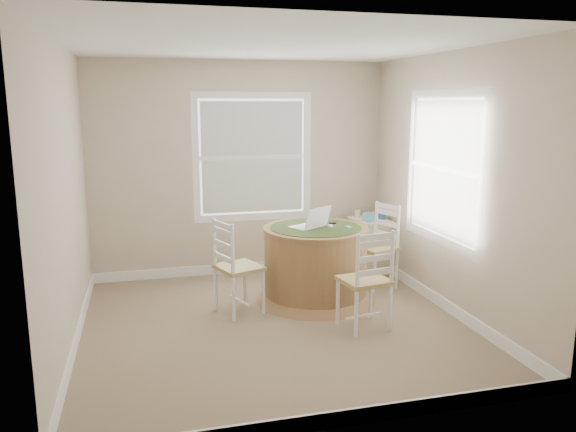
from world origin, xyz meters
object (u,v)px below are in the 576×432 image
object	(u,v)px
round_table	(315,260)
chair_near	(364,280)
chair_left	(239,267)
corner_chest	(368,245)
chair_right	(375,247)
laptop	(310,224)

from	to	relation	value
round_table	chair_near	size ratio (longest dim) A/B	1.37
chair_near	chair_left	bearing A→B (deg)	-43.11
chair_left	round_table	bearing A→B (deg)	-99.41
chair_left	corner_chest	world-z (taller)	chair_left
chair_near	round_table	bearing A→B (deg)	-86.41
round_table	chair_left	world-z (taller)	chair_left
corner_chest	round_table	bearing A→B (deg)	-146.61
chair_right	laptop	world-z (taller)	laptop
chair_right	laptop	xyz separation A→B (m)	(-0.85, -0.22, 0.36)
chair_left	corner_chest	distance (m)	2.09
laptop	corner_chest	distance (m)	1.41
laptop	chair_near	bearing A→B (deg)	75.73
chair_left	chair_right	xyz separation A→B (m)	(1.65, 0.40, 0.00)
chair_near	chair_right	world-z (taller)	same
laptop	corner_chest	bearing A→B (deg)	-171.57
round_table	chair_right	xyz separation A→B (m)	(0.79, 0.23, 0.04)
laptop	corner_chest	size ratio (longest dim) A/B	0.67
round_table	chair_left	bearing A→B (deg)	176.02
round_table	laptop	size ratio (longest dim) A/B	2.84
round_table	laptop	bearing A→B (deg)	154.42
round_table	corner_chest	size ratio (longest dim) A/B	1.92
chair_near	laptop	distance (m)	1.00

